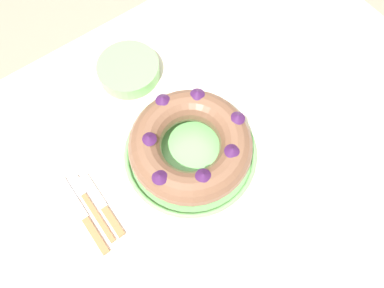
{
  "coord_description": "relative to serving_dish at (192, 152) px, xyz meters",
  "views": [
    {
      "loc": [
        -0.2,
        -0.25,
        1.58
      ],
      "look_at": [
        0.0,
        0.02,
        0.82
      ],
      "focal_mm": 35.0,
      "sensor_mm": 36.0,
      "label": 1
    }
  ],
  "objects": [
    {
      "name": "ground_plane",
      "position": [
        -0.0,
        -0.02,
        -0.77
      ],
      "size": [
        8.0,
        8.0,
        0.0
      ],
      "primitive_type": "plane",
      "color": "gray"
    },
    {
      "name": "dining_table",
      "position": [
        -0.0,
        -0.02,
        -0.1
      ],
      "size": [
        1.4,
        0.98,
        0.76
      ],
      "color": "beige",
      "rests_on": "ground_plane"
    },
    {
      "name": "serving_dish",
      "position": [
        0.0,
        0.0,
        0.0
      ],
      "size": [
        0.31,
        0.31,
        0.02
      ],
      "color": "#6BB760",
      "rests_on": "dining_table"
    },
    {
      "name": "bundt_cake",
      "position": [
        0.0,
        0.0,
        0.05
      ],
      "size": [
        0.28,
        0.28,
        0.09
      ],
      "color": "brown",
      "rests_on": "serving_dish"
    },
    {
      "name": "fork",
      "position": [
        -0.26,
        0.04,
        -0.01
      ],
      "size": [
        0.02,
        0.18,
        0.01
      ],
      "rotation": [
        0.0,
        0.0,
        0.09
      ],
      "color": "#936038",
      "rests_on": "dining_table"
    },
    {
      "name": "serving_knife",
      "position": [
        -0.28,
        0.01,
        -0.01
      ],
      "size": [
        0.02,
        0.21,
        0.01
      ],
      "rotation": [
        0.0,
        0.0,
        0.05
      ],
      "color": "#936038",
      "rests_on": "dining_table"
    },
    {
      "name": "cake_knife",
      "position": [
        -0.24,
        0.01,
        -0.01
      ],
      "size": [
        0.02,
        0.17,
        0.01
      ],
      "rotation": [
        0.0,
        0.0,
        0.11
      ],
      "color": "#936038",
      "rests_on": "dining_table"
    },
    {
      "name": "side_bowl",
      "position": [
        0.0,
        0.28,
        0.01
      ],
      "size": [
        0.16,
        0.16,
        0.04
      ],
      "primitive_type": "cylinder",
      "color": "#6BB760",
      "rests_on": "dining_table"
    },
    {
      "name": "napkin",
      "position": [
        0.26,
        0.04,
        -0.01
      ],
      "size": [
        0.18,
        0.13,
        0.0
      ],
      "primitive_type": "cube",
      "rotation": [
        0.0,
        0.0,
        0.11
      ],
      "color": "#B2D1B7",
      "rests_on": "dining_table"
    }
  ]
}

